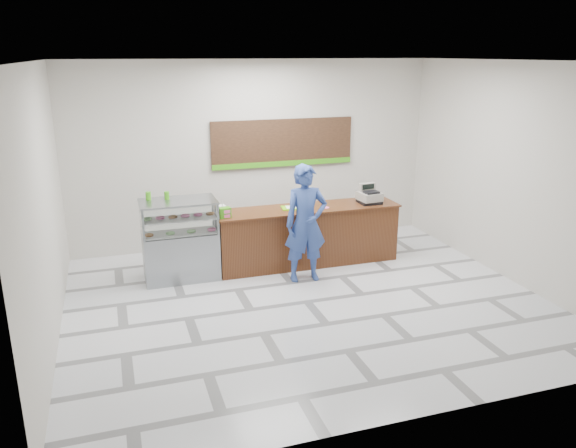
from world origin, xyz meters
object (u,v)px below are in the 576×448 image
object	(u,v)px
display_case	(180,239)
serving_tray	(293,208)
customer	(306,223)
sales_counter	(307,235)
cash_register	(369,196)

from	to	relation	value
display_case	serving_tray	distance (m)	1.99
customer	sales_counter	bearing A→B (deg)	70.76
display_case	cash_register	xyz separation A→B (m)	(3.37, -0.06, 0.48)
cash_register	display_case	bearing A→B (deg)	173.32
sales_counter	customer	bearing A→B (deg)	-111.95
sales_counter	cash_register	world-z (taller)	cash_register
sales_counter	customer	distance (m)	0.87
sales_counter	display_case	xyz separation A→B (m)	(-2.22, -0.00, 0.16)
display_case	cash_register	size ratio (longest dim) A/B	3.21
sales_counter	display_case	size ratio (longest dim) A/B	2.45
customer	display_case	bearing A→B (deg)	163.16
serving_tray	customer	bearing A→B (deg)	-82.80
sales_counter	display_case	world-z (taller)	display_case
display_case	cash_register	world-z (taller)	cash_register
cash_register	serving_tray	bearing A→B (deg)	170.92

